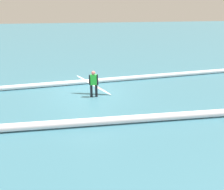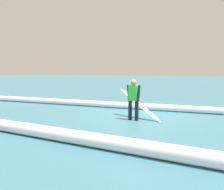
# 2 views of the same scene
# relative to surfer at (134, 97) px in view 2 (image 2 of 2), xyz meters

# --- Properties ---
(ground_plane) EXTENTS (134.52, 134.52, 0.00)m
(ground_plane) POSITION_rel_surfer_xyz_m (0.21, -0.52, -0.84)
(ground_plane) COLOR teal
(surfer) EXTENTS (0.51, 0.28, 1.50)m
(surfer) POSITION_rel_surfer_xyz_m (0.00, 0.00, 0.00)
(surfer) COLOR black
(surfer) RESTS_ON ground_plane
(surfboard) EXTENTS (2.00, 1.02, 1.10)m
(surfboard) POSITION_rel_surfer_xyz_m (-0.08, -0.43, -0.31)
(surfboard) COLOR white
(surfboard) RESTS_ON ground_plane
(wave_crest_foreground) EXTENTS (23.31, 1.64, 0.30)m
(wave_crest_foreground) POSITION_rel_surfer_xyz_m (0.21, -2.45, -0.69)
(wave_crest_foreground) COLOR white
(wave_crest_foreground) RESTS_ON ground_plane
(wave_crest_midground) EXTENTS (19.64, 1.45, 0.35)m
(wave_crest_midground) POSITION_rel_surfer_xyz_m (-1.38, 3.47, -0.67)
(wave_crest_midground) COLOR white
(wave_crest_midground) RESTS_ON ground_plane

